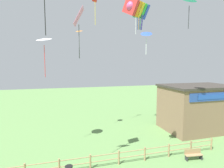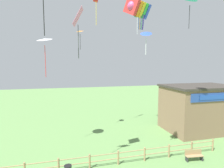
{
  "view_description": "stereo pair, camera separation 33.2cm",
  "coord_description": "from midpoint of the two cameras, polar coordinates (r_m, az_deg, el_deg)",
  "views": [
    {
      "loc": [
        -4.02,
        -4.83,
        7.73
      ],
      "look_at": [
        0.0,
        9.66,
        6.22
      ],
      "focal_mm": 28.0,
      "sensor_mm": 36.0,
      "label": 1
    },
    {
      "loc": [
        -3.7,
        -4.91,
        7.73
      ],
      "look_at": [
        0.0,
        9.66,
        6.22
      ],
      "focal_mm": 28.0,
      "sensor_mm": 36.0,
      "label": 2
    }
  ],
  "objects": [
    {
      "name": "wooden_fence",
      "position": [
        14.91,
        2.74,
        -22.64
      ],
      "size": [
        18.17,
        0.14,
        1.14
      ],
      "color": "#9E7F56",
      "rests_on": "ground_plane"
    },
    {
      "name": "kite_rainbow_parafoil",
      "position": [
        21.77,
        8.75,
        23.25
      ],
      "size": [
        3.65,
        3.37,
        3.49
      ],
      "color": "#E54C8C"
    },
    {
      "name": "kite_orange_delta",
      "position": [
        19.62,
        -9.9,
        16.27
      ],
      "size": [
        1.0,
        0.99,
        2.1
      ],
      "color": "orange"
    },
    {
      "name": "kite_green_diamond",
      "position": [
        25.04,
        8.7,
        21.39
      ],
      "size": [
        0.95,
        0.51,
        3.43
      ],
      "color": "green"
    },
    {
      "name": "kite_red_diamond",
      "position": [
        21.11,
        -4.74,
        24.71
      ],
      "size": [
        0.69,
        0.56,
        3.32
      ],
      "color": "red"
    },
    {
      "name": "seaside_building",
      "position": [
        23.95,
        27.02,
        -6.89
      ],
      "size": [
        8.44,
        5.66,
        5.48
      ],
      "color": "#84664C",
      "rests_on": "ground_plane"
    },
    {
      "name": "kite_pink_diamond",
      "position": [
        12.81,
        -10.28,
        19.53
      ],
      "size": [
        0.82,
        1.07,
        3.42
      ],
      "color": "pink"
    },
    {
      "name": "park_bench_by_building",
      "position": [
        17.0,
        25.7,
        -20.18
      ],
      "size": [
        1.51,
        0.58,
        0.87
      ],
      "color": "#9E7F56",
      "rests_on": "ground_plane"
    },
    {
      "name": "kite_white_delta",
      "position": [
        16.6,
        -20.61,
        13.29
      ],
      "size": [
        1.77,
        1.76,
        3.52
      ],
      "color": "white"
    },
    {
      "name": "kite_blue_delta",
      "position": [
        14.11,
        11.77,
        15.68
      ],
      "size": [
        1.12,
        1.08,
        1.85
      ],
      "color": "blue"
    },
    {
      "name": "kite_cyan_delta",
      "position": [
        16.52,
        24.7,
        23.71
      ],
      "size": [
        1.56,
        1.55,
        2.48
      ],
      "color": "#2DB2C6"
    }
  ]
}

